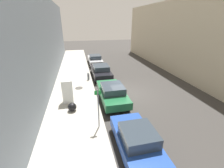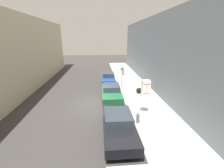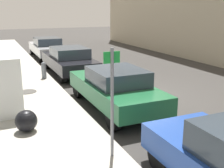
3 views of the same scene
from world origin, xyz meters
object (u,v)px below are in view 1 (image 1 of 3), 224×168
Objects in this scene: street_sign_post at (98,107)px; parked_sedan_silver at (95,59)px; fire_hydrant at (88,76)px; discarded_refrigerator at (68,91)px; trash_bag at (72,107)px; parked_hatchback_blue at (137,140)px; parked_sedan_green at (112,92)px; parked_sedan_dark at (101,71)px.

street_sign_post is 0.51× the size of parked_sedan_silver.
parked_sedan_silver is (1.49, 6.59, 0.18)m from fire_hydrant.
discarded_refrigerator is 11.52m from parked_sedan_silver.
trash_bag is at bearing -103.88° from parked_sedan_silver.
parked_hatchback_blue is 5.21m from parked_sedan_green.
discarded_refrigerator is at bearing -106.86° from parked_sedan_silver.
trash_bag is 0.13× the size of parked_sedan_green.
parked_sedan_silver is at bearing 73.14° from discarded_refrigerator.
parked_hatchback_blue is at bearing -54.91° from street_sign_post.
discarded_refrigerator is 1.47m from trash_bag.
parked_sedan_dark is 5.59m from parked_sedan_silver.
parked_hatchback_blue is (3.05, -4.21, 0.29)m from trash_bag.
fire_hydrant is at bearing -146.34° from parked_sedan_dark.
parked_sedan_silver is (-0.00, 11.33, -0.03)m from parked_sedan_green.
street_sign_post is 3.12× the size of fire_hydrant.
discarded_refrigerator is 2.32× the size of fire_hydrant.
parked_sedan_green is (0.00, 5.21, 0.02)m from parked_hatchback_blue.
trash_bag is at bearing -77.34° from discarded_refrigerator.
parked_sedan_dark is at bearing -90.00° from parked_sedan_silver.
fire_hydrant is 1.80m from parked_sedan_dark.
street_sign_post is at bearing -53.36° from trash_bag.
parked_sedan_green is at bearing 64.32° from street_sign_post.
parked_sedan_silver reaches higher than trash_bag.
street_sign_post is 3.51m from parked_sedan_green.
trash_bag is 0.15× the size of parked_hatchback_blue.
parked_sedan_green is 0.96× the size of parked_sedan_dark.
parked_sedan_dark is (3.34, 5.43, -0.30)m from discarded_refrigerator.
street_sign_post is 4.10× the size of trash_bag.
parked_hatchback_blue is at bearing -90.00° from parked_sedan_green.
parked_hatchback_blue is at bearing -81.48° from fire_hydrant.
discarded_refrigerator is 6.46m from parked_hatchback_blue.
parked_sedan_green is 11.33m from parked_sedan_silver.
parked_hatchback_blue reaches higher than parked_sedan_green.
discarded_refrigerator is at bearing -121.60° from parked_sedan_dark.
parked_sedan_green is at bearing -90.00° from parked_sedan_silver.
street_sign_post is 8.99m from parked_sedan_dark.
parked_hatchback_blue is (3.34, -5.52, -0.31)m from discarded_refrigerator.
discarded_refrigerator reaches higher than parked_sedan_silver.
parked_sedan_silver is (-0.00, 16.55, -0.00)m from parked_hatchback_blue.
parked_sedan_dark is at bearing 33.66° from fire_hydrant.
parked_hatchback_blue reaches higher than parked_sedan_dark.
street_sign_post is at bearing 125.09° from parked_hatchback_blue.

